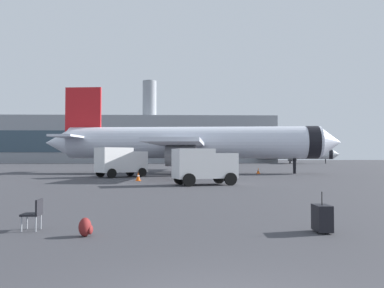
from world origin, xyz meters
TOP-DOWN VIEW (x-y plane):
  - airplane_at_gate at (0.79, 41.12)m, footprint 35.77×32.30m
  - airplane_taxiing at (32.15, 104.13)m, footprint 24.09×22.02m
  - service_truck at (-6.38, 33.19)m, footprint 5.13×4.71m
  - cargo_van at (1.20, 22.60)m, footprint 4.79×3.39m
  - safety_cone_near at (2.39, 44.39)m, footprint 0.44×0.44m
  - safety_cone_mid at (-4.00, 27.22)m, footprint 0.44×0.44m
  - safety_cone_far at (-0.54, 23.99)m, footprint 0.44×0.44m
  - safety_cone_outer at (8.64, 39.94)m, footprint 0.44×0.44m
  - rolling_suitcase at (3.38, 5.54)m, footprint 0.41×0.64m
  - traveller_backpack at (-2.89, 5.21)m, footprint 0.36×0.40m
  - gate_chair at (-4.52, 6.06)m, footprint 0.49×0.49m
  - terminal_building at (-13.82, 117.66)m, footprint 84.32×19.99m

SIDE VIEW (x-z plane):
  - traveller_backpack at x=-2.89m, z-range -0.01..0.47m
  - safety_cone_near at x=2.39m, z-range -0.01..0.62m
  - safety_cone_far at x=-0.54m, z-range -0.01..0.68m
  - safety_cone_outer at x=8.64m, z-range -0.01..0.70m
  - safety_cone_mid at x=-4.00m, z-range -0.01..0.75m
  - rolling_suitcase at x=3.38m, z-range -0.16..0.94m
  - gate_chair at x=-4.52m, z-range 0.07..0.93m
  - cargo_van at x=1.20m, z-range 0.15..2.75m
  - service_truck at x=-6.38m, z-range 0.16..3.05m
  - airplane_taxiing at x=32.15m, z-range -1.10..6.16m
  - airplane_at_gate at x=0.79m, z-range -1.59..8.91m
  - terminal_building at x=-13.82m, z-range -5.88..20.33m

